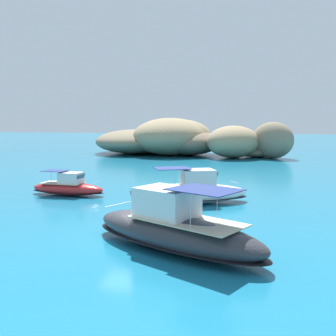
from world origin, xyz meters
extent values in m
plane|color=#197093|center=(0.00, 0.00, 0.00)|extent=(400.00, 400.00, 0.00)
ellipsoid|color=#9E8966|center=(-10.55, 55.37, 3.67)|extent=(15.61, 18.79, 7.33)
ellipsoid|color=#756651|center=(-15.21, 58.40, 1.69)|extent=(13.46, 13.98, 3.38)
ellipsoid|color=#9E8966|center=(-8.34, 56.54, 3.50)|extent=(15.11, 14.91, 7.00)
ellipsoid|color=#84755B|center=(-15.96, 60.89, 3.01)|extent=(11.59, 11.51, 6.02)
ellipsoid|color=#756651|center=(-7.24, 56.41, 2.53)|extent=(17.08, 19.51, 5.06)
ellipsoid|color=#84755B|center=(-18.85, 58.23, 2.49)|extent=(20.78, 24.28, 4.97)
ellipsoid|color=#84755B|center=(8.99, 52.33, 3.27)|extent=(9.75, 9.13, 6.54)
ellipsoid|color=#9E8966|center=(2.07, 51.85, 2.94)|extent=(12.25, 13.48, 5.87)
ellipsoid|color=#84755B|center=(6.37, 54.48, 1.11)|extent=(11.09, 10.49, 2.23)
ellipsoid|color=white|center=(1.96, 10.30, 0.78)|extent=(9.47, 6.47, 1.56)
ellipsoid|color=black|center=(1.96, 10.30, 0.43)|extent=(9.65, 6.60, 0.19)
cube|color=#C6B793|center=(1.34, 10.00, 1.44)|extent=(5.57, 4.30, 0.06)
cube|color=silver|center=(2.37, 10.49, 2.12)|extent=(3.15, 2.85, 1.29)
cube|color=#2D4756|center=(3.54, 11.06, 2.24)|extent=(1.04, 1.74, 0.68)
cylinder|color=silver|center=(5.18, 11.85, 1.62)|extent=(0.87, 1.75, 0.04)
cube|color=navy|center=(0.51, 9.60, 2.91)|extent=(3.41, 3.13, 0.04)
cylinder|color=silver|center=(0.09, 10.46, 2.18)|extent=(0.03, 0.03, 1.47)
cylinder|color=silver|center=(0.93, 8.73, 2.18)|extent=(0.03, 0.03, 1.47)
ellipsoid|color=#2D2D33|center=(3.12, -1.16, 0.89)|extent=(10.83, 7.53, 1.79)
ellipsoid|color=black|center=(3.12, -1.16, 0.49)|extent=(11.04, 7.68, 0.21)
cube|color=#C6B793|center=(3.83, -1.51, 1.66)|extent=(6.38, 4.99, 0.06)
cube|color=silver|center=(2.65, -0.92, 2.42)|extent=(3.62, 3.29, 1.47)
cube|color=#2D4756|center=(1.32, -0.25, 2.57)|extent=(1.21, 1.98, 0.78)
cylinder|color=silver|center=(-0.55, 0.68, 1.84)|extent=(1.02, 1.99, 0.04)
cube|color=navy|center=(4.77, -1.98, 3.34)|extent=(3.93, 3.61, 0.04)
cylinder|color=silver|center=(4.28, -2.97, 2.50)|extent=(0.03, 0.03, 1.68)
cylinder|color=silver|center=(5.27, -0.99, 2.50)|extent=(0.03, 0.03, 1.68)
ellipsoid|color=red|center=(-9.51, 11.24, 0.58)|extent=(6.92, 2.29, 1.17)
ellipsoid|color=black|center=(-9.51, 11.24, 0.32)|extent=(7.06, 2.33, 0.14)
cube|color=#C6B793|center=(-10.03, 11.25, 1.08)|extent=(3.83, 1.87, 0.06)
cube|color=silver|center=(-9.17, 11.22, 1.59)|extent=(1.97, 1.50, 0.96)
cube|color=#2D4756|center=(-8.19, 11.19, 1.68)|extent=(0.27, 1.34, 0.51)
cylinder|color=silver|center=(-6.84, 11.15, 1.26)|extent=(0.08, 1.44, 0.04)
cube|color=navy|center=(-10.71, 11.28, 2.18)|extent=(2.11, 1.67, 0.04)
cylinder|color=silver|center=(-10.69, 12.00, 1.63)|extent=(0.03, 0.03, 1.10)
cylinder|color=silver|center=(-10.74, 10.56, 1.63)|extent=(0.03, 0.03, 1.10)
camera|label=1|loc=(7.43, -20.11, 6.53)|focal=41.72mm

